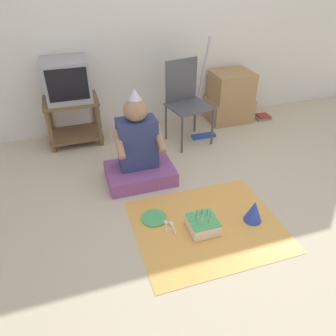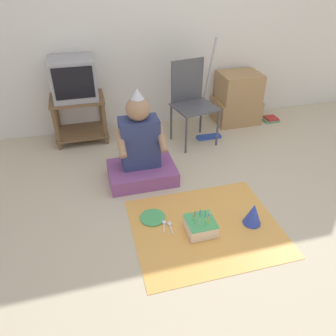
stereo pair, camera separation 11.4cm
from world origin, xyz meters
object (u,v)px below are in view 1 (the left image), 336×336
book_pile (263,117)px  paper_plate (154,218)px  cardboard_box_stack (230,98)px  folding_chair (186,97)px  dust_mop (202,109)px  party_hat_blue (254,211)px  birthday_cake (203,224)px  tv (67,80)px  person_seated (139,153)px

book_pile → paper_plate: bearing=-143.1°
cardboard_box_stack → book_pile: size_ratio=3.24×
folding_chair → dust_mop: (0.22, 0.05, -0.19)m
cardboard_box_stack → party_hat_blue: cardboard_box_stack is taller
party_hat_blue → paper_plate: 0.80m
cardboard_box_stack → birthday_cake: 2.08m
dust_mop → party_hat_blue: bearing=-96.9°
folding_chair → paper_plate: bearing=-120.4°
folding_chair → birthday_cake: size_ratio=4.00×
tv → book_pile: 2.45m
folding_chair → paper_plate: 1.49m
cardboard_box_stack → birthday_cake: cardboard_box_stack is taller
cardboard_box_stack → person_seated: 1.67m
cardboard_box_stack → book_pile: 0.53m
tv → cardboard_box_stack: 1.95m
person_seated → cardboard_box_stack: bearing=33.6°
tv → book_pile: bearing=-3.3°
folding_chair → person_seated: folding_chair is taller
party_hat_blue → tv: bearing=124.5°
cardboard_box_stack → person_seated: (-1.39, -0.93, -0.02)m
folding_chair → dust_mop: 0.29m
tv → paper_plate: bearing=-72.6°
tv → birthday_cake: bearing=-65.5°
dust_mop → party_hat_blue: size_ratio=6.02×
person_seated → party_hat_blue: size_ratio=4.70×
book_pile → person_seated: person_seated is taller
party_hat_blue → folding_chair: bearing=91.6°
person_seated → party_hat_blue: person_seated is taller
dust_mop → birthday_cake: 1.64m
tv → birthday_cake: size_ratio=2.03×
folding_chair → cardboard_box_stack: bearing=22.9°
person_seated → birthday_cake: (0.30, -0.83, -0.22)m
birthday_cake → paper_plate: birthday_cake is taller
book_pile → birthday_cake: (-1.54, -1.63, 0.03)m
dust_mop → book_pile: (0.93, 0.13, -0.30)m
dust_mop → person_seated: 1.13m
person_seated → book_pile: bearing=23.8°
cardboard_box_stack → dust_mop: size_ratio=0.55×
tv → party_hat_blue: size_ratio=2.41×
birthday_cake → folding_chair: bearing=75.1°
tv → cardboard_box_stack: bearing=-0.5°
cardboard_box_stack → book_pile: (0.44, -0.12, -0.28)m
book_pile → person_seated: bearing=-156.2°
tv → dust_mop: 1.50m
cardboard_box_stack → party_hat_blue: size_ratio=3.29×
person_seated → paper_plate: bearing=-92.7°
book_pile → person_seated: 2.02m
birthday_cake → paper_plate: size_ratio=1.08×
tv → party_hat_blue: 2.26m
tv → paper_plate: size_ratio=2.20×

